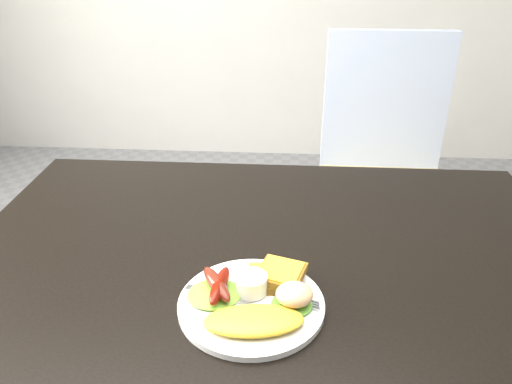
{
  "coord_description": "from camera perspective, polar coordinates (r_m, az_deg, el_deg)",
  "views": [
    {
      "loc": [
        0.03,
        -0.81,
        1.3
      ],
      "look_at": [
        -0.02,
        -0.05,
        0.9
      ],
      "focal_mm": 35.0,
      "sensor_mm": 36.0,
      "label": 1
    }
  ],
  "objects": [
    {
      "name": "ramekin",
      "position": [
        0.84,
        -0.53,
        -10.45
      ],
      "size": [
        0.06,
        0.06,
        0.03
      ],
      "primitive_type": "cylinder",
      "rotation": [
        0.0,
        0.0,
        -0.16
      ],
      "color": "white",
      "rests_on": "plate"
    },
    {
      "name": "fork",
      "position": [
        0.84,
        -2.85,
        -12.28
      ],
      "size": [
        0.16,
        0.07,
        0.0
      ],
      "primitive_type": "cube",
      "rotation": [
        0.0,
        0.0,
        -0.36
      ],
      "color": "#ADAFB7",
      "rests_on": "plate"
    },
    {
      "name": "plate",
      "position": [
        0.84,
        -0.55,
        -12.73
      ],
      "size": [
        0.24,
        0.24,
        0.01
      ],
      "primitive_type": "cylinder",
      "color": "white",
      "rests_on": "dining_table"
    },
    {
      "name": "sausage_b",
      "position": [
        0.84,
        -4.17,
        -10.6
      ],
      "size": [
        0.04,
        0.1,
        0.02
      ],
      "primitive_type": "ellipsoid",
      "rotation": [
        0.0,
        0.0,
        -0.12
      ],
      "color": "#640C02",
      "rests_on": "lettuce_left"
    },
    {
      "name": "potato_salad",
      "position": [
        0.81,
        4.41,
        -11.59
      ],
      "size": [
        0.07,
        0.06,
        0.03
      ],
      "primitive_type": "ellipsoid",
      "rotation": [
        0.0,
        0.0,
        0.12
      ],
      "color": "beige",
      "rests_on": "lettuce_right"
    },
    {
      "name": "sausage_a",
      "position": [
        0.84,
        -4.53,
        -10.42
      ],
      "size": [
        0.07,
        0.1,
        0.02
      ],
      "primitive_type": "ellipsoid",
      "rotation": [
        0.0,
        0.0,
        0.53
      ],
      "color": "#5B220D",
      "rests_on": "lettuce_left"
    },
    {
      "name": "toast_b",
      "position": [
        0.86,
        2.85,
        -9.28
      ],
      "size": [
        0.1,
        0.1,
        0.01
      ],
      "primitive_type": "cube",
      "rotation": [
        0.0,
        0.0,
        -0.3
      ],
      "color": "#935C17",
      "rests_on": "toast_a"
    },
    {
      "name": "dining_table",
      "position": [
        0.99,
        1.5,
        -7.6
      ],
      "size": [
        1.2,
        0.8,
        0.04
      ],
      "primitive_type": "cube",
      "color": "black",
      "rests_on": "ground"
    },
    {
      "name": "lettuce_left",
      "position": [
        0.85,
        -4.77,
        -11.53
      ],
      "size": [
        0.11,
        0.1,
        0.01
      ],
      "primitive_type": "ellipsoid",
      "rotation": [
        0.0,
        0.0,
        0.25
      ],
      "color": "#589523",
      "rests_on": "plate"
    },
    {
      "name": "toast_a",
      "position": [
        0.87,
        1.83,
        -9.83
      ],
      "size": [
        0.08,
        0.08,
        0.01
      ],
      "primitive_type": "cube",
      "rotation": [
        0.0,
        0.0,
        0.09
      ],
      "color": "olive",
      "rests_on": "plate"
    },
    {
      "name": "dining_chair",
      "position": [
        1.87,
        14.57,
        -0.29
      ],
      "size": [
        0.46,
        0.46,
        0.05
      ],
      "primitive_type": "cube",
      "rotation": [
        0.0,
        0.0,
        -0.01
      ],
      "color": "tan",
      "rests_on": "ground"
    },
    {
      "name": "omelette",
      "position": [
        0.79,
        -0.26,
        -14.48
      ],
      "size": [
        0.16,
        0.09,
        0.02
      ],
      "primitive_type": "ellipsoid",
      "rotation": [
        0.0,
        0.0,
        0.12
      ],
      "color": "gold",
      "rests_on": "plate"
    },
    {
      "name": "lettuce_right",
      "position": [
        0.83,
        4.1,
        -12.72
      ],
      "size": [
        0.07,
        0.06,
        0.01
      ],
      "primitive_type": "ellipsoid",
      "rotation": [
        0.0,
        0.0,
        -0.06
      ],
      "color": "#4D8723",
      "rests_on": "plate"
    },
    {
      "name": "person",
      "position": [
        1.43,
        2.54,
        4.95
      ],
      "size": [
        0.56,
        0.39,
        1.49
      ],
      "primitive_type": "imported",
      "rotation": [
        0.0,
        0.0,
        3.2
      ],
      "color": "#2A478A",
      "rests_on": "ground"
    }
  ]
}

